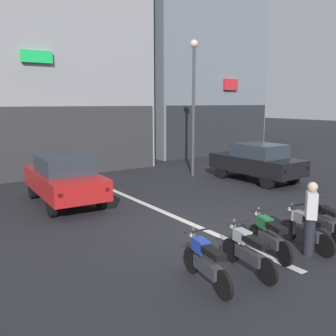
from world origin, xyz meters
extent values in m
plane|color=#232328|center=(0.00, 0.00, 0.00)|extent=(120.00, 120.00, 0.00)
cube|color=silver|center=(0.00, 6.00, 0.00)|extent=(0.20, 18.00, 0.01)
cube|color=#9E9EA3|center=(0.10, 14.38, 7.72)|extent=(8.49, 9.81, 15.43)
cube|color=#373739|center=(0.10, 9.43, 1.60)|extent=(8.15, 0.10, 3.20)
cube|color=#1EE566|center=(-1.58, 9.36, 5.28)|extent=(1.30, 0.16, 0.50)
cube|color=#292C30|center=(10.01, 10.62, 1.60)|extent=(8.20, 0.10, 3.20)
cube|color=red|center=(10.79, 10.55, 4.50)|extent=(1.09, 0.16, 0.69)
cylinder|color=black|center=(-2.90, 6.17, 0.32)|extent=(0.21, 0.65, 0.64)
cylinder|color=black|center=(-1.35, 6.09, 0.32)|extent=(0.21, 0.65, 0.64)
cylinder|color=black|center=(-3.02, 3.57, 0.32)|extent=(0.21, 0.65, 0.64)
cylinder|color=black|center=(-1.47, 3.50, 0.32)|extent=(0.21, 0.65, 0.64)
cube|color=red|center=(-2.19, 4.83, 0.75)|extent=(1.95, 4.18, 0.66)
cube|color=#2D3842|center=(-2.19, 4.68, 1.36)|extent=(1.64, 2.04, 0.56)
cube|color=red|center=(-2.98, 2.85, 0.80)|extent=(0.14, 0.07, 0.12)
cube|color=red|center=(-1.58, 2.78, 0.80)|extent=(0.14, 0.07, 0.12)
cylinder|color=black|center=(5.09, 5.01, 0.32)|extent=(0.19, 0.64, 0.64)
cylinder|color=black|center=(6.64, 5.02, 0.32)|extent=(0.19, 0.64, 0.64)
cylinder|color=black|center=(5.12, 2.41, 0.32)|extent=(0.19, 0.64, 0.64)
cylinder|color=black|center=(6.67, 2.42, 0.32)|extent=(0.19, 0.64, 0.64)
cube|color=black|center=(5.88, 3.71, 0.75)|extent=(1.80, 4.12, 0.66)
cube|color=#2D3842|center=(5.88, 3.57, 1.36)|extent=(1.57, 1.98, 0.56)
cube|color=red|center=(5.20, 1.69, 0.80)|extent=(0.14, 0.06, 0.12)
cube|color=red|center=(6.60, 1.70, 0.80)|extent=(0.14, 0.06, 0.12)
cylinder|color=#47474C|center=(4.38, 6.21, 2.87)|extent=(0.14, 0.14, 5.73)
sphere|color=beige|center=(4.38, 6.21, 5.91)|extent=(0.36, 0.36, 0.36)
cylinder|color=black|center=(-1.87, -1.69, 0.26)|extent=(0.15, 0.52, 0.52)
cylinder|color=black|center=(-2.05, -2.83, 0.26)|extent=(0.15, 0.52, 0.52)
cube|color=#38383D|center=(-1.97, -2.31, 0.37)|extent=(0.31, 0.76, 0.22)
cube|color=black|center=(-1.99, -2.47, 0.72)|extent=(0.31, 0.63, 0.12)
cube|color=#233DB7|center=(-1.93, -2.06, 0.70)|extent=(0.27, 0.39, 0.24)
cylinder|color=#4C4C51|center=(-1.89, -1.84, 0.63)|extent=(0.11, 0.25, 0.70)
cylinder|color=black|center=(-1.90, -1.92, 0.95)|extent=(0.55, 0.12, 0.04)
sphere|color=silver|center=(-1.87, -1.72, 0.80)|extent=(0.12, 0.12, 0.12)
cylinder|color=black|center=(-0.85, -1.76, 0.26)|extent=(0.14, 0.52, 0.52)
cylinder|color=black|center=(-1.01, -2.90, 0.26)|extent=(0.14, 0.52, 0.52)
cube|color=#38383D|center=(-0.94, -2.38, 0.37)|extent=(0.30, 0.76, 0.22)
cube|color=black|center=(-0.96, -2.54, 0.72)|extent=(0.30, 0.63, 0.12)
cube|color=#B2B5BA|center=(-0.90, -2.13, 0.70)|extent=(0.27, 0.39, 0.24)
cylinder|color=#4C4C51|center=(-0.87, -1.91, 0.63)|extent=(0.10, 0.24, 0.70)
cylinder|color=black|center=(-0.88, -1.99, 0.95)|extent=(0.55, 0.11, 0.04)
sphere|color=silver|center=(-0.85, -1.79, 0.80)|extent=(0.12, 0.12, 0.12)
cylinder|color=black|center=(0.27, -1.44, 0.26)|extent=(0.22, 0.52, 0.52)
cylinder|color=black|center=(-0.07, -2.54, 0.26)|extent=(0.22, 0.52, 0.52)
cube|color=#38383D|center=(0.08, -2.04, 0.37)|extent=(0.41, 0.76, 0.22)
cube|color=black|center=(0.04, -2.19, 0.72)|extent=(0.39, 0.64, 0.12)
cube|color=#1E7238|center=(0.16, -1.79, 0.70)|extent=(0.32, 0.41, 0.24)
cylinder|color=#4C4C51|center=(0.22, -1.58, 0.63)|extent=(0.14, 0.25, 0.70)
cylinder|color=black|center=(0.20, -1.66, 0.95)|extent=(0.54, 0.20, 0.04)
sphere|color=silver|center=(0.26, -1.46, 0.80)|extent=(0.12, 0.12, 0.12)
cylinder|color=black|center=(1.22, -1.63, 0.26)|extent=(0.15, 0.52, 0.52)
cylinder|color=black|center=(1.03, -2.77, 0.26)|extent=(0.15, 0.52, 0.52)
cube|color=#38383D|center=(1.12, -2.25, 0.37)|extent=(0.32, 0.76, 0.22)
cube|color=black|center=(1.09, -2.40, 0.72)|extent=(0.31, 0.63, 0.12)
cube|color=silver|center=(1.16, -1.99, 0.70)|extent=(0.28, 0.39, 0.24)
cylinder|color=#4C4C51|center=(1.19, -1.78, 0.63)|extent=(0.11, 0.25, 0.70)
cylinder|color=black|center=(1.18, -1.86, 0.95)|extent=(0.55, 0.12, 0.04)
sphere|color=silver|center=(1.22, -1.65, 0.80)|extent=(0.12, 0.12, 0.12)
cylinder|color=black|center=(2.36, -1.46, 0.26)|extent=(0.25, 0.51, 0.52)
cube|color=#38383D|center=(2.14, -2.05, 0.37)|extent=(0.45, 0.76, 0.22)
cube|color=black|center=(2.08, -2.19, 0.72)|extent=(0.42, 0.64, 0.12)
cube|color=black|center=(2.23, -1.81, 0.70)|extent=(0.33, 0.41, 0.24)
cylinder|color=#4C4C51|center=(2.30, -1.60, 0.63)|extent=(0.15, 0.25, 0.70)
cylinder|color=black|center=(2.28, -1.68, 0.95)|extent=(0.53, 0.23, 0.04)
sphere|color=silver|center=(2.35, -1.48, 0.80)|extent=(0.12, 0.12, 0.12)
cylinder|color=#23232D|center=(0.83, -2.48, 0.43)|extent=(0.24, 0.24, 0.86)
cube|color=silver|center=(0.83, -2.48, 1.15)|extent=(0.41, 0.40, 0.58)
sphere|color=beige|center=(0.83, -2.48, 1.56)|extent=(0.22, 0.22, 0.22)
camera|label=1|loc=(-6.21, -7.21, 3.36)|focal=39.86mm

